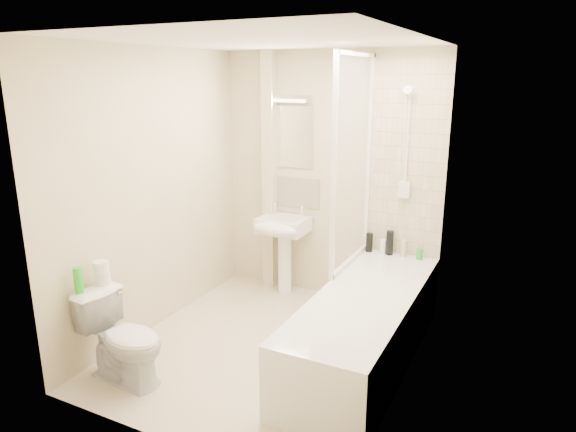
% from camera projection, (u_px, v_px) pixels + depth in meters
% --- Properties ---
extents(floor, '(2.50, 2.50, 0.00)m').
position_uv_depth(floor, '(268.00, 348.00, 4.21)').
color(floor, beige).
rests_on(floor, ground).
extents(wall_back, '(2.20, 0.02, 2.40)m').
position_uv_depth(wall_back, '(329.00, 178.00, 4.97)').
color(wall_back, beige).
rests_on(wall_back, ground).
extents(wall_left, '(0.02, 2.50, 2.40)m').
position_uv_depth(wall_left, '(154.00, 193.00, 4.36)').
color(wall_left, beige).
rests_on(wall_left, ground).
extents(wall_right, '(0.02, 2.50, 2.40)m').
position_uv_depth(wall_right, '(411.00, 225.00, 3.42)').
color(wall_right, beige).
rests_on(wall_right, ground).
extents(ceiling, '(2.20, 2.50, 0.02)m').
position_uv_depth(ceiling, '(265.00, 40.00, 3.57)').
color(ceiling, white).
rests_on(ceiling, wall_back).
extents(tile_back, '(0.70, 0.01, 1.75)m').
position_uv_depth(tile_back, '(407.00, 161.00, 4.58)').
color(tile_back, beige).
rests_on(tile_back, wall_back).
extents(tile_right, '(0.01, 2.10, 1.75)m').
position_uv_depth(tile_right, '(419.00, 186.00, 3.54)').
color(tile_right, beige).
rests_on(tile_right, wall_right).
extents(pipe_boxing, '(0.12, 0.12, 2.40)m').
position_uv_depth(pipe_boxing, '(270.00, 174.00, 5.19)').
color(pipe_boxing, beige).
rests_on(pipe_boxing, ground).
extents(splashback, '(0.60, 0.02, 0.30)m').
position_uv_depth(splashback, '(292.00, 192.00, 5.18)').
color(splashback, beige).
rests_on(splashback, wall_back).
extents(mirror, '(0.46, 0.01, 0.60)m').
position_uv_depth(mirror, '(292.00, 137.00, 5.03)').
color(mirror, white).
rests_on(mirror, wall_back).
extents(strip_light, '(0.42, 0.07, 0.07)m').
position_uv_depth(strip_light, '(291.00, 98.00, 4.91)').
color(strip_light, silver).
rests_on(strip_light, wall_back).
extents(bathtub, '(0.70, 2.10, 0.55)m').
position_uv_depth(bathtub, '(365.00, 325.00, 3.98)').
color(bathtub, white).
rests_on(bathtub, ground).
extents(shower_screen, '(0.04, 0.92, 1.80)m').
position_uv_depth(shower_screen, '(353.00, 163.00, 4.34)').
color(shower_screen, white).
rests_on(shower_screen, bathtub).
extents(shower_fixture, '(0.10, 0.16, 0.99)m').
position_uv_depth(shower_fixture, '(406.00, 148.00, 4.51)').
color(shower_fixture, white).
rests_on(shower_fixture, wall_back).
extents(pedestal_sink, '(0.47, 0.45, 0.92)m').
position_uv_depth(pedestal_sink, '(282.00, 234.00, 5.08)').
color(pedestal_sink, white).
rests_on(pedestal_sink, ground).
extents(bottle_black_a, '(0.06, 0.06, 0.18)m').
position_uv_depth(bottle_black_a, '(369.00, 242.00, 4.84)').
color(bottle_black_a, black).
rests_on(bottle_black_a, bathtub).
extents(bottle_white_a, '(0.05, 0.05, 0.14)m').
position_uv_depth(bottle_white_a, '(383.00, 247.00, 4.79)').
color(bottle_white_a, white).
rests_on(bottle_white_a, bathtub).
extents(bottle_black_b, '(0.07, 0.07, 0.23)m').
position_uv_depth(bottle_black_b, '(390.00, 243.00, 4.75)').
color(bottle_black_b, black).
rests_on(bottle_black_b, bathtub).
extents(bottle_cream, '(0.05, 0.05, 0.16)m').
position_uv_depth(bottle_cream, '(404.00, 248.00, 4.70)').
color(bottle_cream, beige).
rests_on(bottle_cream, bathtub).
extents(bottle_green, '(0.06, 0.06, 0.10)m').
position_uv_depth(bottle_green, '(420.00, 254.00, 4.65)').
color(bottle_green, green).
rests_on(bottle_green, bathtub).
extents(toilet, '(0.49, 0.72, 0.67)m').
position_uv_depth(toilet, '(124.00, 338.00, 3.70)').
color(toilet, white).
rests_on(toilet, ground).
extents(toilet_roll_lower, '(0.11, 0.11, 0.10)m').
position_uv_depth(toilet_roll_lower, '(103.00, 278.00, 3.80)').
color(toilet_roll_lower, white).
rests_on(toilet_roll_lower, toilet).
extents(toilet_roll_upper, '(0.11, 0.11, 0.09)m').
position_uv_depth(toilet_roll_upper, '(101.00, 267.00, 3.75)').
color(toilet_roll_upper, white).
rests_on(toilet_roll_upper, toilet_roll_lower).
extents(green_bottle, '(0.06, 0.06, 0.19)m').
position_uv_depth(green_bottle, '(78.00, 280.00, 3.63)').
color(green_bottle, green).
rests_on(green_bottle, toilet).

